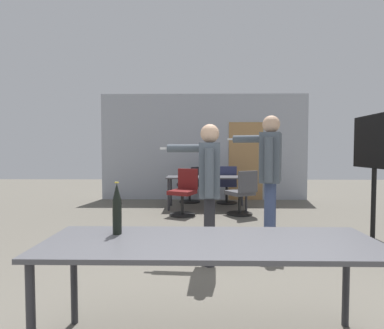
{
  "coord_description": "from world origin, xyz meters",
  "views": [
    {
      "loc": [
        -0.19,
        -1.5,
        1.3
      ],
      "look_at": [
        -0.26,
        2.81,
        1.1
      ],
      "focal_mm": 28.0,
      "sensor_mm": 36.0,
      "label": 1
    }
  ],
  "objects_px": {
    "tv_screen": "(375,165)",
    "office_chair_far_left": "(184,193)",
    "person_left_plaid": "(269,167)",
    "office_chair_near_pushed": "(192,186)",
    "beer_bottle": "(117,210)",
    "person_far_watching": "(208,180)",
    "office_chair_mid_tucked": "(242,195)",
    "office_chair_side_rolled": "(227,186)"
  },
  "relations": [
    {
      "from": "tv_screen",
      "to": "office_chair_far_left",
      "type": "xyz_separation_m",
      "value": [
        -2.63,
        2.01,
        -0.68
      ]
    },
    {
      "from": "person_left_plaid",
      "to": "office_chair_near_pushed",
      "type": "height_order",
      "value": "person_left_plaid"
    },
    {
      "from": "office_chair_far_left",
      "to": "beer_bottle",
      "type": "distance_m",
      "value": 4.03
    },
    {
      "from": "office_chair_near_pushed",
      "to": "beer_bottle",
      "type": "height_order",
      "value": "beer_bottle"
    },
    {
      "from": "beer_bottle",
      "to": "office_chair_near_pushed",
      "type": "bearing_deg",
      "value": 85.47
    },
    {
      "from": "tv_screen",
      "to": "person_left_plaid",
      "type": "relative_size",
      "value": 1.0
    },
    {
      "from": "person_far_watching",
      "to": "office_chair_mid_tucked",
      "type": "relative_size",
      "value": 1.77
    },
    {
      "from": "office_chair_far_left",
      "to": "office_chair_side_rolled",
      "type": "relative_size",
      "value": 1.0
    },
    {
      "from": "office_chair_mid_tucked",
      "to": "office_chair_far_left",
      "type": "height_order",
      "value": "office_chair_far_left"
    },
    {
      "from": "person_far_watching",
      "to": "office_chair_far_left",
      "type": "xyz_separation_m",
      "value": [
        -0.4,
        2.61,
        -0.53
      ]
    },
    {
      "from": "office_chair_mid_tucked",
      "to": "tv_screen",
      "type": "bearing_deg",
      "value": -82.66
    },
    {
      "from": "person_far_watching",
      "to": "office_chair_near_pushed",
      "type": "xyz_separation_m",
      "value": [
        -0.25,
        4.04,
        -0.55
      ]
    },
    {
      "from": "person_left_plaid",
      "to": "beer_bottle",
      "type": "xyz_separation_m",
      "value": [
        -1.56,
        -2.13,
        -0.18
      ]
    },
    {
      "from": "office_chair_far_left",
      "to": "beer_bottle",
      "type": "bearing_deg",
      "value": 110.29
    },
    {
      "from": "person_left_plaid",
      "to": "office_chair_mid_tucked",
      "type": "height_order",
      "value": "person_left_plaid"
    },
    {
      "from": "office_chair_mid_tucked",
      "to": "office_chair_side_rolled",
      "type": "xyz_separation_m",
      "value": [
        -0.17,
        1.3,
        0.02
      ]
    },
    {
      "from": "person_left_plaid",
      "to": "office_chair_far_left",
      "type": "height_order",
      "value": "person_left_plaid"
    },
    {
      "from": "person_left_plaid",
      "to": "office_chair_mid_tucked",
      "type": "bearing_deg",
      "value": 22.07
    },
    {
      "from": "tv_screen",
      "to": "office_chair_near_pushed",
      "type": "xyz_separation_m",
      "value": [
        -2.49,
        3.44,
        -0.69
      ]
    },
    {
      "from": "beer_bottle",
      "to": "office_chair_far_left",
      "type": "bearing_deg",
      "value": 85.88
    },
    {
      "from": "tv_screen",
      "to": "office_chair_mid_tucked",
      "type": "bearing_deg",
      "value": -143.48
    },
    {
      "from": "person_left_plaid",
      "to": "office_chair_near_pushed",
      "type": "distance_m",
      "value": 3.55
    },
    {
      "from": "person_far_watching",
      "to": "office_chair_mid_tucked",
      "type": "height_order",
      "value": "person_far_watching"
    },
    {
      "from": "office_chair_near_pushed",
      "to": "office_chair_mid_tucked",
      "type": "bearing_deg",
      "value": -104.26
    },
    {
      "from": "office_chair_far_left",
      "to": "office_chair_near_pushed",
      "type": "bearing_deg",
      "value": -71.24
    },
    {
      "from": "office_chair_near_pushed",
      "to": "office_chair_far_left",
      "type": "xyz_separation_m",
      "value": [
        -0.14,
        -1.43,
        0.02
      ]
    },
    {
      "from": "person_left_plaid",
      "to": "office_chair_near_pushed",
      "type": "relative_size",
      "value": 1.97
    },
    {
      "from": "person_far_watching",
      "to": "office_chair_near_pushed",
      "type": "bearing_deg",
      "value": 7.03
    },
    {
      "from": "office_chair_near_pushed",
      "to": "office_chair_far_left",
      "type": "height_order",
      "value": "office_chair_far_left"
    },
    {
      "from": "beer_bottle",
      "to": "person_far_watching",
      "type": "bearing_deg",
      "value": 63.64
    },
    {
      "from": "office_chair_mid_tucked",
      "to": "person_far_watching",
      "type": "bearing_deg",
      "value": -135.89
    },
    {
      "from": "person_far_watching",
      "to": "office_chair_side_rolled",
      "type": "distance_m",
      "value": 3.97
    },
    {
      "from": "tv_screen",
      "to": "beer_bottle",
      "type": "xyz_separation_m",
      "value": [
        -2.92,
        -1.99,
        -0.22
      ]
    },
    {
      "from": "tv_screen",
      "to": "office_chair_mid_tucked",
      "type": "xyz_separation_m",
      "value": [
        -1.46,
        1.98,
        -0.69
      ]
    },
    {
      "from": "office_chair_near_pushed",
      "to": "office_chair_mid_tucked",
      "type": "distance_m",
      "value": 1.79
    },
    {
      "from": "office_chair_mid_tucked",
      "to": "office_chair_side_rolled",
      "type": "distance_m",
      "value": 1.31
    },
    {
      "from": "person_left_plaid",
      "to": "office_chair_near_pushed",
      "type": "bearing_deg",
      "value": 37.88
    },
    {
      "from": "office_chair_near_pushed",
      "to": "tv_screen",
      "type": "bearing_deg",
      "value": -103.51
    },
    {
      "from": "office_chair_near_pushed",
      "to": "office_chair_side_rolled",
      "type": "xyz_separation_m",
      "value": [
        0.86,
        -0.16,
        0.02
      ]
    },
    {
      "from": "tv_screen",
      "to": "office_chair_side_rolled",
      "type": "distance_m",
      "value": 3.73
    },
    {
      "from": "person_far_watching",
      "to": "office_chair_side_rolled",
      "type": "height_order",
      "value": "person_far_watching"
    },
    {
      "from": "person_left_plaid",
      "to": "office_chair_side_rolled",
      "type": "relative_size",
      "value": 1.92
    }
  ]
}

